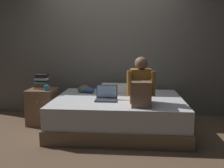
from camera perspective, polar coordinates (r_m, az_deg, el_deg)
name	(u,v)px	position (r m, az deg, el deg)	size (l,w,h in m)	color
ground_plane	(104,136)	(3.63, -1.97, -12.21)	(8.00, 8.00, 0.00)	brown
wall_back	(111,43)	(4.56, -0.31, 9.63)	(5.60, 0.10, 2.70)	slate
bed	(118,114)	(3.81, 1.54, -7.09)	(2.00, 1.50, 0.51)	#7A6047
nightstand	(42,106)	(4.24, -16.19, -5.12)	(0.44, 0.46, 0.59)	brown
person_sitting	(141,86)	(3.34, 6.88, -0.55)	(0.39, 0.44, 0.66)	olive
laptop	(106,96)	(3.58, -1.34, -2.98)	(0.32, 0.23, 0.22)	#333842
pillow	(118,88)	(4.17, 1.32, -1.02)	(0.56, 0.36, 0.13)	silver
book_stack	(42,82)	(4.21, -16.39, 0.49)	(0.24, 0.17, 0.24)	beige
mug	(47,88)	(4.02, -15.28, -0.90)	(0.08, 0.08, 0.09)	teal
clothes_pile	(85,89)	(4.19, -6.40, -1.18)	(0.31, 0.28, 0.12)	#8E3D47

